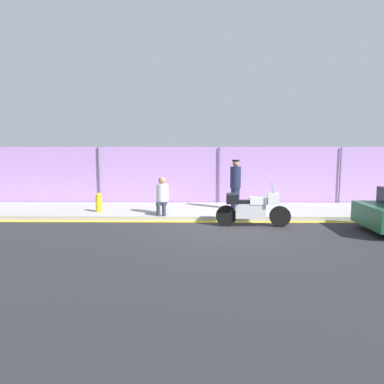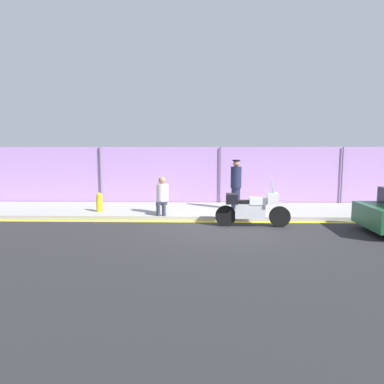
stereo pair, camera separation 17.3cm
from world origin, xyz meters
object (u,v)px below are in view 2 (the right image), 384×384
object	(u,v)px
officer_standing	(236,184)
fire_hydrant	(99,202)
motorcycle	(252,208)
person_seated_on_curb	(162,194)

from	to	relation	value
officer_standing	fire_hydrant	size ratio (longest dim) A/B	2.70
motorcycle	person_seated_on_curb	distance (m)	3.16
officer_standing	fire_hydrant	xyz separation A→B (m)	(-4.98, -0.67, -0.61)
motorcycle	officer_standing	distance (m)	2.35
officer_standing	motorcycle	bearing A→B (deg)	-83.18
officer_standing	fire_hydrant	world-z (taller)	officer_standing
motorcycle	fire_hydrant	xyz separation A→B (m)	(-5.25, 1.61, -0.10)
motorcycle	person_seated_on_curb	size ratio (longest dim) A/B	1.78
motorcycle	officer_standing	size ratio (longest dim) A/B	1.25
fire_hydrant	motorcycle	bearing A→B (deg)	-17.09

